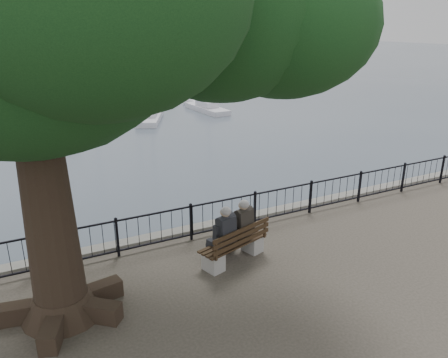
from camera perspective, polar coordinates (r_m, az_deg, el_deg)
harbor at (r=13.10m, az=-1.00°, el=-8.01°), size 260.00×260.00×1.20m
railing at (r=12.24m, az=0.00°, el=-4.59°), size 22.06×0.06×1.00m
bench at (r=10.92m, az=1.43°, el=-9.03°), size 1.96×1.08×0.99m
person_left at (r=10.59m, az=-0.33°, el=-7.66°), size 0.60×0.86×1.58m
person_right at (r=10.97m, az=1.99°, el=-6.66°), size 0.60×0.86×1.58m
lion_monument at (r=57.97m, az=-20.43°, el=14.22°), size 6.12×6.12×9.00m
sailboat_b at (r=30.65m, az=-25.27°, el=6.01°), size 3.86×6.12×11.67m
sailboat_c at (r=32.00m, az=-9.61°, el=8.10°), size 3.40×5.19×10.36m
sailboat_d at (r=35.05m, az=-2.24°, el=9.31°), size 1.75×5.14×9.01m
sailboat_f at (r=38.51m, az=-16.83°, el=9.47°), size 2.04×5.75×10.50m
sailboat_g at (r=42.09m, az=-11.43°, el=10.72°), size 2.78×5.62×10.47m
sailboat_h at (r=46.83m, az=-25.68°, el=10.15°), size 2.74×5.69×12.74m
far_shore at (r=92.17m, az=-7.82°, el=17.90°), size 30.00×8.60×9.18m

